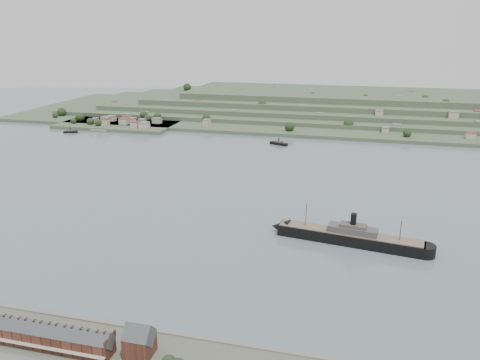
# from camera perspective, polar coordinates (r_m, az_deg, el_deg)

# --- Properties ---
(ground) EXTENTS (1400.00, 1400.00, 0.00)m
(ground) POSITION_cam_1_polar(r_m,az_deg,el_deg) (339.30, -4.18, -3.01)
(ground) COLOR slate
(ground) RESTS_ON ground
(terrace_row) EXTENTS (55.60, 9.80, 11.07)m
(terrace_row) POSITION_cam_1_polar(r_m,az_deg,el_deg) (207.49, -22.43, -17.10)
(terrace_row) COLOR #402017
(terrace_row) RESTS_ON ground
(gabled_building) EXTENTS (10.40, 10.18, 14.09)m
(gabled_building) POSITION_cam_1_polar(r_m,az_deg,el_deg) (191.99, -12.17, -18.64)
(gabled_building) COLOR #402017
(gabled_building) RESTS_ON ground
(far_peninsula) EXTENTS (760.00, 309.00, 30.00)m
(far_peninsula) POSITION_cam_1_polar(r_m,az_deg,el_deg) (705.60, 8.17, 8.93)
(far_peninsula) COLOR #334830
(far_peninsula) RESTS_ON ground
(steamship) EXTENTS (96.02, 24.20, 23.09)m
(steamship) POSITION_cam_1_polar(r_m,az_deg,el_deg) (285.64, 12.68, -6.68)
(steamship) COLOR black
(steamship) RESTS_ON ground
(ferry_west) EXTENTS (17.04, 9.84, 6.17)m
(ferry_west) POSITION_cam_1_polar(r_m,az_deg,el_deg) (607.81, -19.96, 5.57)
(ferry_west) COLOR black
(ferry_west) RESTS_ON ground
(ferry_east) EXTENTS (20.84, 12.87, 7.58)m
(ferry_east) POSITION_cam_1_polar(r_m,az_deg,el_deg) (513.43, 4.74, 4.50)
(ferry_east) COLOR black
(ferry_east) RESTS_ON ground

